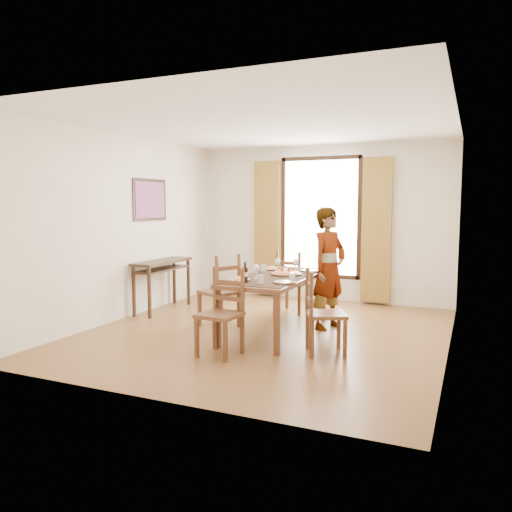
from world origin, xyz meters
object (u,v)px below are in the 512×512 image
at_px(dining_table, 276,281).
at_px(pasta_platter, 286,271).
at_px(console_table, 162,268).
at_px(man, 329,268).

xyz_separation_m(dining_table, pasta_platter, (0.09, 0.11, 0.11)).
relative_size(console_table, dining_table, 0.61).
distance_m(man, pasta_platter, 0.62).
relative_size(console_table, pasta_platter, 3.00).
distance_m(dining_table, pasta_platter, 0.18).
bearing_deg(dining_table, pasta_platter, 48.92).
bearing_deg(man, console_table, 111.59).
height_order(console_table, man, man).
bearing_deg(pasta_platter, dining_table, -131.08).
relative_size(dining_table, man, 1.20).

